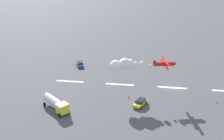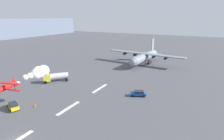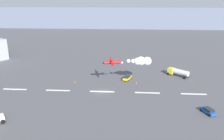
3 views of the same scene
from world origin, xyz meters
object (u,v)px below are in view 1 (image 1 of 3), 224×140
at_px(traffic_cone_near, 217,102).
at_px(fuel_tanker_truck, 56,103).
at_px(traffic_cone_far, 128,97).
at_px(stunt_biplane_red, 128,65).
at_px(airport_staff_sedan, 140,102).
at_px(followme_car_yellow, 80,64).

bearing_deg(traffic_cone_near, fuel_tanker_truck, 13.74).
bearing_deg(traffic_cone_far, traffic_cone_near, -178.66).
bearing_deg(fuel_tanker_truck, traffic_cone_near, -166.26).
height_order(stunt_biplane_red, airport_staff_sedan, stunt_biplane_red).
distance_m(stunt_biplane_red, traffic_cone_far, 8.35).
height_order(airport_staff_sedan, traffic_cone_far, airport_staff_sedan).
distance_m(stunt_biplane_red, traffic_cone_near, 23.98).
height_order(fuel_tanker_truck, airport_staff_sedan, fuel_tanker_truck).
xyz_separation_m(traffic_cone_near, traffic_cone_far, (21.99, 0.51, 0.00)).
distance_m(fuel_tanker_truck, airport_staff_sedan, 20.19).
relative_size(fuel_tanker_truck, airport_staff_sedan, 1.61).
bearing_deg(traffic_cone_near, stunt_biplane_red, -2.08).
xyz_separation_m(stunt_biplane_red, traffic_cone_far, (-0.52, 1.33, -8.23)).
distance_m(airport_staff_sedan, traffic_cone_near, 19.20).
bearing_deg(followme_car_yellow, traffic_cone_near, 153.41).
xyz_separation_m(stunt_biplane_red, traffic_cone_near, (-22.51, 0.82, -8.23)).
height_order(stunt_biplane_red, traffic_cone_near, stunt_biplane_red).
distance_m(followme_car_yellow, traffic_cone_near, 44.83).
relative_size(airport_staff_sedan, traffic_cone_far, 6.46).
bearing_deg(airport_staff_sedan, followme_car_yellow, -48.60).
xyz_separation_m(airport_staff_sedan, traffic_cone_far, (3.25, -3.63, -0.44)).
distance_m(stunt_biplane_red, fuel_tanker_truck, 19.94).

